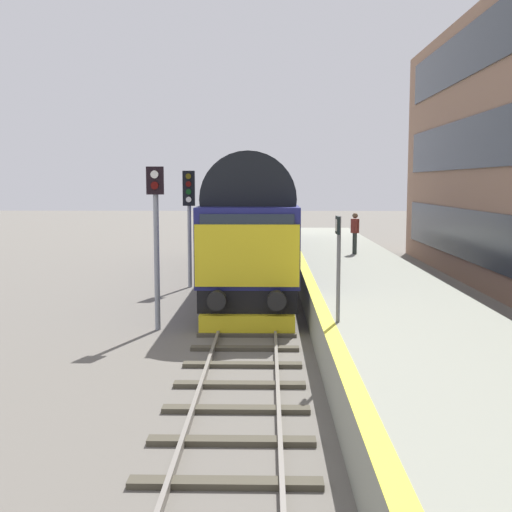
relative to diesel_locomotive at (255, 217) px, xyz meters
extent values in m
plane|color=#67635A|center=(0.00, -6.46, -2.49)|extent=(140.00, 140.00, 0.00)
cube|color=gray|center=(-0.72, -6.46, -2.41)|extent=(0.07, 60.00, 0.15)
cube|color=gray|center=(0.72, -6.46, -2.41)|extent=(0.07, 60.00, 0.15)
cube|color=#4B4538|center=(0.00, -18.05, -2.44)|extent=(2.50, 0.26, 0.09)
cube|color=#4B4538|center=(0.00, -16.69, -2.44)|extent=(2.50, 0.26, 0.09)
cube|color=#4B4538|center=(0.00, -15.33, -2.44)|extent=(2.50, 0.26, 0.09)
cube|color=#4B4538|center=(0.00, -13.96, -2.44)|extent=(2.50, 0.26, 0.09)
cube|color=#4B4538|center=(0.00, -12.60, -2.44)|extent=(2.50, 0.26, 0.09)
cube|color=#4B4538|center=(0.00, -11.23, -2.44)|extent=(2.50, 0.26, 0.09)
cube|color=#4B4538|center=(0.00, -9.87, -2.44)|extent=(2.50, 0.26, 0.09)
cube|color=#4B4538|center=(0.00, -8.51, -2.44)|extent=(2.50, 0.26, 0.09)
cube|color=#4B4538|center=(0.00, -7.14, -2.44)|extent=(2.50, 0.26, 0.09)
cube|color=#4B4538|center=(0.00, -5.78, -2.44)|extent=(2.50, 0.26, 0.09)
cube|color=#4B4538|center=(0.00, -4.42, -2.44)|extent=(2.50, 0.26, 0.09)
cube|color=#4B4538|center=(0.00, -3.05, -2.44)|extent=(2.50, 0.26, 0.09)
cube|color=#4B4538|center=(0.00, -1.69, -2.44)|extent=(2.50, 0.26, 0.09)
cube|color=#4B4538|center=(0.00, -0.33, -2.44)|extent=(2.50, 0.26, 0.09)
cube|color=#4B4538|center=(0.00, 1.04, -2.44)|extent=(2.50, 0.26, 0.09)
cube|color=#4B4538|center=(0.00, 2.40, -2.44)|extent=(2.50, 0.26, 0.09)
cube|color=#4B4538|center=(0.00, 3.77, -2.44)|extent=(2.50, 0.26, 0.09)
cube|color=#4B4538|center=(0.00, 5.13, -2.44)|extent=(2.50, 0.26, 0.09)
cube|color=#4B4538|center=(0.00, 6.49, -2.44)|extent=(2.50, 0.26, 0.09)
cube|color=#4B4538|center=(0.00, 7.86, -2.44)|extent=(2.50, 0.26, 0.09)
cube|color=#4B4538|center=(0.00, 9.22, -2.44)|extent=(2.50, 0.26, 0.09)
cube|color=#4B4538|center=(0.00, 10.58, -2.44)|extent=(2.50, 0.26, 0.09)
cube|color=#4B4538|center=(0.00, 11.95, -2.44)|extent=(2.50, 0.26, 0.09)
cube|color=#4B4538|center=(0.00, 13.31, -2.44)|extent=(2.50, 0.26, 0.09)
cube|color=#4B4538|center=(0.00, 14.67, -2.44)|extent=(2.50, 0.26, 0.09)
cube|color=#4B4538|center=(0.00, 16.04, -2.44)|extent=(2.50, 0.26, 0.09)
cube|color=#4B4538|center=(0.00, 17.40, -2.44)|extent=(2.50, 0.26, 0.09)
cube|color=#4B4538|center=(0.00, 18.77, -2.44)|extent=(2.50, 0.26, 0.09)
cube|color=#4B4538|center=(0.00, 20.13, -2.44)|extent=(2.50, 0.26, 0.09)
cube|color=#4B4538|center=(0.00, 21.49, -2.44)|extent=(2.50, 0.26, 0.09)
cube|color=#4B4538|center=(0.00, 22.86, -2.44)|extent=(2.50, 0.26, 0.09)
cube|color=gray|center=(3.60, -6.46, -1.99)|extent=(4.00, 44.00, 1.00)
cube|color=yellow|center=(1.75, -6.46, -1.48)|extent=(0.30, 44.00, 0.01)
cube|color=black|center=(0.00, 0.04, -1.67)|extent=(2.56, 19.26, 0.60)
cube|color=navy|center=(0.00, 0.04, -0.32)|extent=(2.70, 19.26, 2.10)
cylinder|color=black|center=(0.00, 0.04, 0.91)|extent=(2.56, 17.72, 2.57)
cube|color=yellow|center=(0.00, -9.64, -0.47)|extent=(2.65, 0.08, 1.58)
cube|color=#232D3D|center=(0.00, -9.62, 0.26)|extent=(2.38, 0.04, 0.64)
cube|color=#232D3D|center=(1.37, 0.04, -0.02)|extent=(0.04, 13.49, 0.44)
cylinder|color=black|center=(-0.75, -9.85, -1.57)|extent=(0.48, 0.35, 0.48)
cylinder|color=black|center=(0.75, -9.85, -1.57)|extent=(0.48, 0.35, 0.48)
cube|color=yellow|center=(0.00, -9.70, -2.20)|extent=(2.43, 0.36, 0.47)
cylinder|color=black|center=(0.00, -7.81, -1.97)|extent=(1.64, 1.04, 1.04)
cylinder|color=black|center=(0.00, -6.71, -1.97)|extent=(1.64, 1.04, 1.04)
cylinder|color=black|center=(0.00, -5.61, -1.97)|extent=(1.64, 1.04, 1.04)
cylinder|color=black|center=(0.00, 5.68, -1.97)|extent=(1.64, 1.04, 1.04)
cylinder|color=black|center=(0.00, 6.78, -1.97)|extent=(1.64, 1.04, 1.04)
cylinder|color=black|center=(0.00, 7.88, -1.97)|extent=(1.64, 1.04, 1.04)
cylinder|color=gray|center=(-2.36, -9.16, -0.36)|extent=(0.14, 0.14, 4.26)
cube|color=black|center=(-2.36, -9.22, 1.41)|extent=(0.44, 0.10, 0.71)
cylinder|color=white|center=(-2.36, -9.28, 1.57)|extent=(0.20, 0.06, 0.20)
cylinder|color=#500807|center=(-2.36, -9.28, 1.29)|extent=(0.20, 0.06, 0.20)
cylinder|color=gray|center=(-2.36, -2.06, -0.35)|extent=(0.14, 0.14, 4.28)
cube|color=black|center=(-2.36, -2.12, 1.15)|extent=(0.44, 0.10, 1.27)
cylinder|color=#53470A|center=(-2.36, -2.18, 1.59)|extent=(0.20, 0.06, 0.20)
cylinder|color=#500807|center=(-2.36, -2.18, 1.31)|extent=(0.20, 0.06, 0.20)
cylinder|color=#0A3E13|center=(-2.36, -2.18, 1.03)|extent=(0.20, 0.06, 0.20)
cylinder|color=white|center=(-2.36, -2.18, 0.75)|extent=(0.20, 0.06, 0.20)
cylinder|color=slate|center=(1.97, -12.76, -0.39)|extent=(0.08, 0.08, 2.17)
cube|color=black|center=(1.94, -12.76, 0.51)|extent=(0.05, 0.44, 0.36)
cube|color=white|center=(1.91, -12.76, 0.51)|extent=(0.01, 0.20, 0.24)
cylinder|color=#30372F|center=(4.00, 0.08, -1.06)|extent=(0.13, 0.13, 0.84)
cylinder|color=#30372F|center=(3.98, 0.28, -1.06)|extent=(0.13, 0.13, 0.84)
cylinder|color=maroon|center=(3.99, 0.18, -0.36)|extent=(0.37, 0.37, 0.56)
sphere|color=brown|center=(3.99, 0.18, 0.05)|extent=(0.22, 0.22, 0.22)
cylinder|color=maroon|center=(4.01, -0.03, -0.36)|extent=(0.09, 0.09, 0.52)
cylinder|color=maroon|center=(3.97, 0.39, -0.36)|extent=(0.09, 0.09, 0.52)
camera|label=1|loc=(0.54, -26.02, 1.37)|focal=46.06mm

